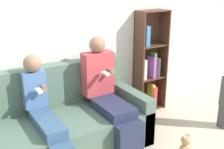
{
  "coord_description": "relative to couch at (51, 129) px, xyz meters",
  "views": [
    {
      "loc": [
        -1.0,
        -2.11,
        1.84
      ],
      "look_at": [
        0.68,
        0.59,
        0.76
      ],
      "focal_mm": 45.0,
      "sensor_mm": 36.0,
      "label": 1
    }
  ],
  "objects": [
    {
      "name": "couch",
      "position": [
        0.0,
        0.0,
        0.0
      ],
      "size": [
        2.14,
        0.88,
        0.92
      ],
      "color": "#4C6656",
      "rests_on": "ground_plane"
    },
    {
      "name": "back_wall",
      "position": [
        0.14,
        0.46,
        0.98
      ],
      "size": [
        10.0,
        0.06,
        2.55
      ],
      "color": "silver",
      "rests_on": "ground_plane"
    },
    {
      "name": "child_seated",
      "position": [
        -0.09,
        -0.14,
        0.27
      ],
      "size": [
        0.24,
        0.86,
        1.1
      ],
      "color": "#335170",
      "rests_on": "ground_plane"
    },
    {
      "name": "teddy_bear",
      "position": [
        1.18,
        -0.87,
        -0.16
      ],
      "size": [
        0.14,
        0.11,
        0.28
      ],
      "color": "tan",
      "rests_on": "ground_plane"
    },
    {
      "name": "adult_seated",
      "position": [
        0.67,
        -0.11,
        0.32
      ],
      "size": [
        0.37,
        0.83,
        1.22
      ],
      "color": "#232842",
      "rests_on": "ground_plane"
    },
    {
      "name": "bookshelf",
      "position": [
        1.63,
        0.33,
        0.38
      ],
      "size": [
        0.45,
        0.23,
        1.45
      ],
      "color": "#4C2D1E",
      "rests_on": "ground_plane"
    }
  ]
}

